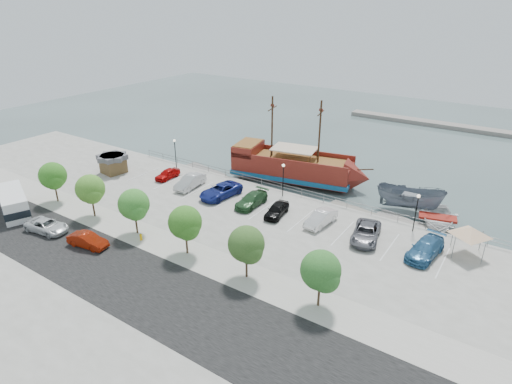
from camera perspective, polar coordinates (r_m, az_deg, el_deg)
The scene contains 35 objects.
ground at distance 49.06m, azimuth -0.32°, elevation -4.26°, with size 160.00×160.00×0.00m, color #3D4B49.
land_slab at distance 36.46m, azimuth -19.96°, elevation -16.69°, with size 100.00×58.00×1.20m, color gray.
street at distance 38.39m, azimuth -14.12°, elevation -12.34°, with size 100.00×8.00×0.04m, color black.
sidewalk at distance 41.78m, azimuth -8.10°, elevation -8.46°, with size 100.00×4.00×0.05m, color #A7A195.
seawall_railing at distance 54.36m, azimuth 4.27°, elevation 0.44°, with size 50.00×0.06×1.00m.
far_shore at distance 94.64m, azimuth 24.29°, elevation 8.06°, with size 40.00×3.00×0.80m, color gray.
pirate_ship at distance 59.59m, azimuth 6.12°, elevation 3.10°, with size 19.71×8.72×12.23m.
patrol_boat at distance 54.37m, azimuth 19.81°, elevation -1.02°, with size 2.97×7.89×3.05m, color slate.
speedboat at distance 52.45m, azimuth 23.00°, elevation -3.48°, with size 4.98×6.97×1.44m, color silver.
dock_west at distance 63.90m, azimuth -6.85°, elevation 2.79°, with size 7.39×2.11×0.42m, color slate.
dock_mid at distance 52.98m, azimuth 12.85°, elevation -2.42°, with size 6.27×1.79×0.36m, color gray.
dock_east at distance 51.43m, azimuth 19.41°, elevation -4.08°, with size 7.25×2.07×0.41m, color gray.
shed at distance 63.59m, azimuth -18.53°, elevation 3.67°, with size 3.64×3.64×2.63m.
canopy_tent at distance 44.98m, azimuth 26.80°, elevation -4.18°, with size 4.90×4.90×3.43m.
street_van at distance 50.29m, azimuth -26.14°, elevation -4.07°, with size 2.24×4.86×1.35m, color silver.
street_sedan at distance 45.68m, azimuth -21.53°, elevation -6.02°, with size 1.48×4.25×1.40m, color maroon.
shuttle_bus at distance 56.16m, azimuth -29.63°, elevation -1.25°, with size 7.81×5.24×2.60m.
fire_hydrant at distance 45.24m, azimuth -15.10°, elevation -5.78°, with size 0.27×0.27×0.77m.
lamp_post_left at distance 62.74m, azimuth -10.76°, elevation 5.74°, with size 0.36×0.36×4.28m.
lamp_post_mid at distance 52.38m, azimuth 3.65°, elevation 2.37°, with size 0.36×0.36×4.28m.
lamp_post_right at distance 47.19m, azimuth 20.66°, elevation -1.80°, with size 0.36×0.36×4.28m.
tree_a at distance 56.02m, azimuth -25.44°, elevation 1.85°, with size 3.30×3.20×5.00m.
tree_b at distance 50.43m, azimuth -21.18°, elevation 0.24°, with size 3.30×3.20×5.00m.
tree_c at distance 45.24m, azimuth -15.92°, elevation -1.76°, with size 3.30×3.20×5.00m.
tree_d at distance 40.59m, azimuth -9.35°, elevation -4.22°, with size 3.30×3.20×5.00m.
tree_e at distance 36.70m, azimuth -1.18°, elevation -7.17°, with size 3.30×3.20×5.00m.
tree_f at distance 33.82m, azimuth 8.78°, elevation -10.53°, with size 3.30×3.20×5.00m.
parked_car_a at distance 59.74m, azimuth -11.72°, elevation 2.38°, with size 1.57×3.91×1.33m, color #B20606.
parked_car_b at distance 56.21m, azimuth -8.78°, elevation 1.37°, with size 1.74×5.00×1.65m, color #BBBBBB.
parked_car_c at distance 53.12m, azimuth -4.73°, elevation 0.17°, with size 2.70×5.85×1.62m, color navy.
parked_car_d at distance 50.71m, azimuth -0.62°, elevation -1.06°, with size 2.07×5.10×1.48m, color #27512A.
parked_car_e at distance 48.44m, azimuth 2.78°, elevation -2.38°, with size 1.72×4.28×1.46m, color black.
parked_car_f at distance 47.01m, azimuth 8.64°, elevation -3.47°, with size 1.63×4.67×1.54m, color white.
parked_car_g at distance 45.11m, azimuth 14.44°, elevation -5.28°, with size 2.56×5.56×1.54m, color #5D5D65.
parked_car_h at distance 44.07m, azimuth 21.64°, elevation -7.04°, with size 2.25×5.54×1.61m, color #285A84.
Camera 1 is at (24.13, -35.69, 22.46)m, focal length 30.00 mm.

